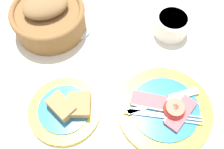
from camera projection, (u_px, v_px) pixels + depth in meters
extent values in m
plane|color=beige|center=(117.00, 111.00, 0.64)|extent=(3.00, 3.00, 0.00)
cylinder|color=yellow|center=(164.00, 110.00, 0.63)|extent=(0.23, 0.23, 0.01)
cylinder|color=teal|center=(165.00, 108.00, 0.63)|extent=(0.17, 0.17, 0.00)
cube|color=#BC5156|center=(181.00, 113.00, 0.61)|extent=(0.09, 0.09, 0.01)
cube|color=beige|center=(175.00, 109.00, 0.62)|extent=(0.07, 0.07, 0.01)
cube|color=#BC5156|center=(149.00, 101.00, 0.63)|extent=(0.09, 0.06, 0.01)
cube|color=beige|center=(148.00, 107.00, 0.62)|extent=(0.08, 0.03, 0.01)
ellipsoid|color=red|center=(174.00, 109.00, 0.61)|extent=(0.05, 0.05, 0.03)
cylinder|color=#DB664C|center=(175.00, 107.00, 0.60)|extent=(0.04, 0.04, 0.00)
cube|color=silver|center=(147.00, 114.00, 0.62)|extent=(0.11, 0.03, 0.00)
cube|color=silver|center=(178.00, 118.00, 0.61)|extent=(0.03, 0.02, 0.00)
cube|color=silver|center=(194.00, 123.00, 0.60)|extent=(0.04, 0.01, 0.00)
cube|color=silver|center=(194.00, 120.00, 0.61)|extent=(0.04, 0.01, 0.00)
cube|color=silver|center=(194.00, 116.00, 0.61)|extent=(0.04, 0.01, 0.00)
cube|color=silver|center=(148.00, 105.00, 0.63)|extent=(0.11, 0.04, 0.00)
cube|color=#9EA0A5|center=(184.00, 94.00, 0.64)|extent=(0.08, 0.04, 0.00)
cylinder|color=yellow|center=(65.00, 110.00, 0.63)|extent=(0.17, 0.17, 0.01)
cylinder|color=teal|center=(64.00, 109.00, 0.63)|extent=(0.13, 0.13, 0.00)
cube|color=#9E7A4C|center=(61.00, 107.00, 0.61)|extent=(0.07, 0.08, 0.03)
cube|color=#9E7A4C|center=(79.00, 105.00, 0.62)|extent=(0.06, 0.06, 0.02)
cylinder|color=white|center=(171.00, 25.00, 0.74)|extent=(0.10, 0.10, 0.06)
cylinder|color=white|center=(173.00, 19.00, 0.71)|extent=(0.08, 0.08, 0.01)
cylinder|color=brown|center=(50.00, 20.00, 0.74)|extent=(0.20, 0.20, 0.07)
torus|color=brown|center=(47.00, 11.00, 0.71)|extent=(0.21, 0.21, 0.02)
ellipsoid|color=olive|center=(45.00, 6.00, 0.69)|extent=(0.14, 0.12, 0.04)
cube|color=silver|center=(110.00, 22.00, 0.78)|extent=(0.10, 0.06, 0.01)
ellipsoid|color=silver|center=(79.00, 36.00, 0.75)|extent=(0.07, 0.06, 0.01)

